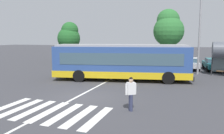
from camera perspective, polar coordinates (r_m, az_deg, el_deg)
The scene contains 14 objects.
ground_plane at distance 13.80m, azimuth -7.33°, elevation -7.72°, with size 160.00×160.00×0.00m, color #3D3D42.
city_transit_bus at distance 18.78m, azimuth 2.41°, elevation 1.36°, with size 11.79×4.98×3.06m.
pedestrian_crossing_street at distance 10.99m, azimuth 4.91°, elevation -6.47°, with size 0.48×0.45×1.72m.
parked_car_red at distance 28.84m, azimuth -2.60°, elevation 1.91°, with size 2.30×4.67×1.35m.
parked_car_charcoal at distance 27.65m, azimuth 2.67°, elevation 1.67°, with size 2.28×4.67×1.35m.
parked_car_champagne at distance 26.96m, azimuth 8.07°, elevation 1.44°, with size 2.24×4.65×1.35m.
parked_car_white at distance 26.85m, azimuth 13.65°, elevation 1.28°, with size 2.13×4.62×1.35m.
parked_car_silver at distance 26.84m, azimuth 19.68°, elevation 1.04°, with size 2.03×4.58×1.35m.
parked_car_teal at distance 26.92m, azimuth 24.89°, elevation 0.80°, with size 2.29×4.67×1.35m.
twin_arm_street_lamp at distance 23.38m, azimuth 22.00°, elevation 12.53°, with size 3.81×0.32×9.69m.
background_tree_left at distance 34.18m, azimuth -11.07°, elevation 7.87°, with size 3.41×3.41×5.99m.
background_tree_right at distance 31.56m, azimuth 14.43°, elevation 9.78°, with size 4.16×4.16×7.55m.
crosswalk_painted_stripes at distance 11.54m, azimuth -16.02°, elevation -11.03°, with size 5.66×3.18×0.01m.
lane_center_line at distance 15.71m, azimuth -5.30°, elevation -5.78°, with size 0.16×24.00×0.01m, color silver.
Camera 1 is at (6.07, -11.84, 3.64)m, focal length 35.23 mm.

